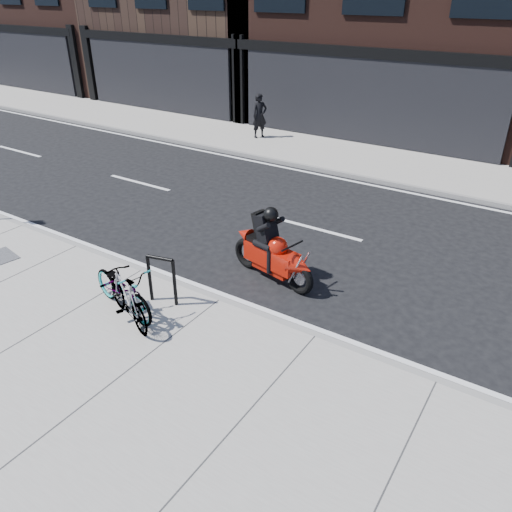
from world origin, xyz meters
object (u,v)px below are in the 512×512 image
Objects in this scene: bike_rack at (162,276)px; motorcycle at (276,253)px; pedestrian at (260,116)px; bicycle_rear at (127,298)px; bicycle_front at (123,288)px.

motorcycle is at bearing 57.95° from bike_rack.
bike_rack is at bearing -110.02° from motorcycle.
bicycle_rear is at bearing -128.63° from pedestrian.
bicycle_front is at bearing -129.60° from pedestrian.
pedestrian is at bearing 33.91° from bicycle_front.
pedestrian is (-4.68, 10.56, 0.26)m from bike_rack.
pedestrian is (-4.29, 11.13, 0.36)m from bicycle_front.
bike_rack is 2.30m from motorcycle.
bike_rack reaches higher than bicycle_front.
motorcycle is at bearing 175.87° from bicycle_rear.
motorcycle is (1.32, 2.70, 0.04)m from bicycle_rear.
pedestrian reaches higher than bicycle_front.
bike_rack is 0.70m from bicycle_front.
bicycle_front is 1.12× the size of bicycle_rear.
bicycle_rear is at bearing -104.05° from motorcycle.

